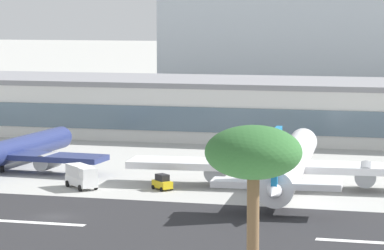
# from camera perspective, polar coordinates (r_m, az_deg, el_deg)

# --- Properties ---
(ground_plane) EXTENTS (1400.00, 1400.00, 0.00)m
(ground_plane) POSITION_cam_1_polar(r_m,az_deg,el_deg) (121.47, -7.91, -5.27)
(ground_plane) COLOR #A8A8A3
(runway_strip) EXTENTS (800.00, 32.74, 0.08)m
(runway_strip) POSITION_cam_1_polar(r_m,az_deg,el_deg) (118.08, -8.61, -5.60)
(runway_strip) COLOR #262628
(runway_strip) RESTS_ON ground_plane
(runway_centreline_dash_4) EXTENTS (12.00, 1.20, 0.01)m
(runway_centreline_dash_4) POSITION_cam_1_polar(r_m,az_deg,el_deg) (118.33, -8.90, -5.56)
(runway_centreline_dash_4) COLOR white
(runway_centreline_dash_4) RESTS_ON runway_strip
(runway_centreline_dash_5) EXTENTS (12.00, 1.20, 0.01)m
(runway_centreline_dash_5) POSITION_cam_1_polar(r_m,az_deg,el_deg) (108.95, 10.25, -6.64)
(runway_centreline_dash_5) COLOR white
(runway_centreline_dash_5) RESTS_ON runway_strip
(terminal_building) EXTENTS (155.29, 28.54, 11.30)m
(terminal_building) POSITION_cam_1_polar(r_m,az_deg,el_deg) (198.52, 1.82, 1.02)
(terminal_building) COLOR silver
(terminal_building) RESTS_ON ground_plane
(distant_hotel_block) EXTENTS (131.17, 27.85, 39.34)m
(distant_hotel_block) POSITION_cam_1_polar(r_m,az_deg,el_deg) (335.74, 9.49, 5.58)
(distant_hotel_block) COLOR #A8B2BC
(distant_hotel_block) RESTS_ON ground_plane
(airliner_gold_tail_gate_1) EXTENTS (33.12, 43.22, 9.02)m
(airliner_gold_tail_gate_1) POSITION_cam_1_polar(r_m,az_deg,el_deg) (156.35, -10.81, -1.61)
(airliner_gold_tail_gate_1) COLOR navy
(airliner_gold_tail_gate_1) RESTS_ON ground_plane
(airliner_blue_tail_gate_2) EXTENTS (46.67, 51.26, 10.70)m
(airliner_blue_tail_gate_2) POSITION_cam_1_polar(r_m,az_deg,el_deg) (139.30, 5.64, -2.30)
(airliner_blue_tail_gate_2) COLOR silver
(airliner_blue_tail_gate_2) RESTS_ON ground_plane
(service_baggage_tug_0) EXTENTS (3.44, 3.34, 2.20)m
(service_baggage_tug_0) POSITION_cam_1_polar(r_m,az_deg,el_deg) (138.46, -1.71, -3.31)
(service_baggage_tug_0) COLOR gold
(service_baggage_tug_0) RESTS_ON ground_plane
(service_box_truck_1) EXTENTS (5.98, 5.89, 3.25)m
(service_box_truck_1) POSITION_cam_1_polar(r_m,az_deg,el_deg) (140.31, -6.36, -2.91)
(service_box_truck_1) COLOR white
(service_box_truck_1) RESTS_ON ground_plane
(palm_tree_0) EXTENTS (6.18, 6.18, 17.58)m
(palm_tree_0) POSITION_cam_1_polar(r_m,az_deg,el_deg) (62.79, 3.54, -2.08)
(palm_tree_0) COLOR brown
(palm_tree_0) RESTS_ON ground_plane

